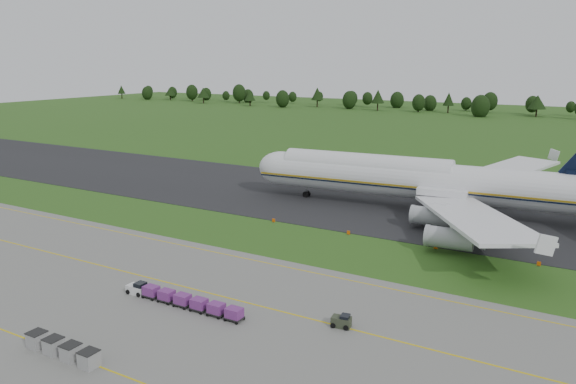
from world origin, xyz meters
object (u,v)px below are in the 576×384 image
Objects in this scene: aircraft at (422,180)px; utility_cart at (341,322)px; baggage_train at (181,299)px; uld_row at (62,349)px; edge_markers at (390,240)px.

utility_cart is at bearing -82.12° from aircraft.
baggage_train is (-10.83, -54.34, -4.85)m from aircraft.
aircraft is 8.08× the size of uld_row.
aircraft reaches higher than uld_row.
uld_row is 50.11m from edge_markers.
uld_row reaches higher than baggage_train.
edge_markers is at bearing 73.13° from uld_row.
uld_row is at bearing -100.76° from aircraft.
aircraft is 69.79m from uld_row.
baggage_train is at bearing -101.27° from aircraft.
edge_markers is (-5.37, 29.52, -0.32)m from utility_cart.
utility_cart is at bearing 13.82° from baggage_train.
aircraft is 21.21m from edge_markers.
baggage_train is at bearing -166.18° from utility_cart.
aircraft is at bearing 79.24° from uld_row.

